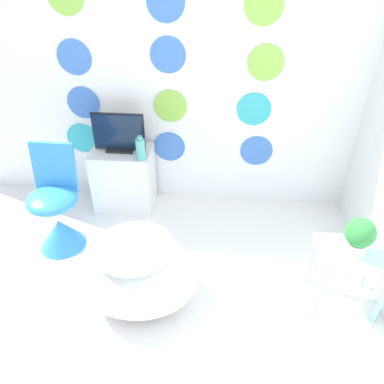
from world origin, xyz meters
The scene contains 8 objects.
wall_back_dotted centered at (0.00, 2.04, 1.30)m, with size 4.25×0.05×2.60m.
bathtub centered at (-0.03, 0.72, 0.26)m, with size 0.82×0.62×0.52m.
chair centered at (-0.77, 1.23, 0.28)m, with size 0.39×0.39×0.85m.
tv_cabinet centered at (-0.38, 1.82, 0.29)m, with size 0.52×0.36×0.57m.
tv centered at (-0.38, 1.82, 0.73)m, with size 0.44×0.12×0.34m.
vase centered at (-0.18, 1.69, 0.67)m, with size 0.08×0.08×0.21m.
side_table centered at (1.35, 0.85, 0.38)m, with size 0.44×0.34×0.47m.
potted_plant_left centered at (1.35, 0.85, 0.61)m, with size 0.19×0.19×0.25m.
Camera 1 is at (0.49, -0.95, 2.13)m, focal length 35.00 mm.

